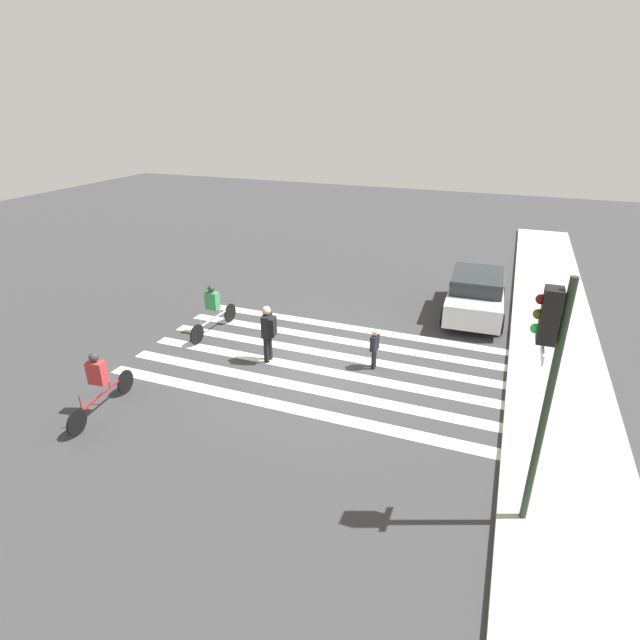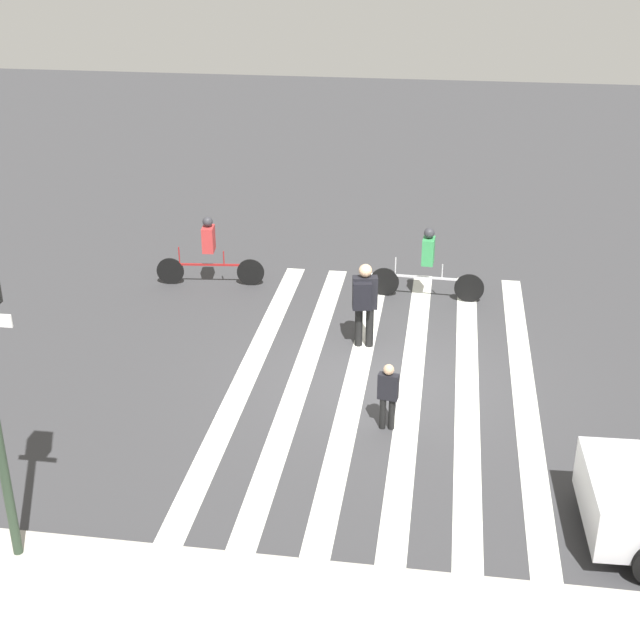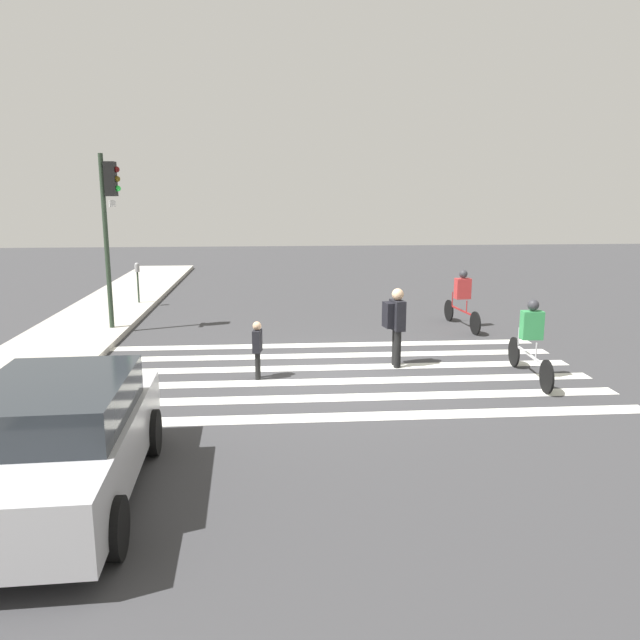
% 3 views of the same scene
% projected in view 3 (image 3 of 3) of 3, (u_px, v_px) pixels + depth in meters
% --- Properties ---
extents(ground_plane, '(60.00, 60.00, 0.00)m').
position_uv_depth(ground_plane, '(336.00, 374.00, 12.52)').
color(ground_plane, '#38383A').
extents(sidewalk_curb, '(36.00, 2.50, 0.14)m').
position_uv_depth(sidewalk_curb, '(15.00, 378.00, 12.04)').
color(sidewalk_curb, '#ADA89E').
rests_on(sidewalk_curb, ground_plane).
extents(crosswalk_stripes, '(5.26, 10.00, 0.01)m').
position_uv_depth(crosswalk_stripes, '(336.00, 374.00, 12.52)').
color(crosswalk_stripes, silver).
rests_on(crosswalk_stripes, ground_plane).
extents(traffic_light, '(0.60, 0.50, 4.53)m').
position_uv_depth(traffic_light, '(109.00, 209.00, 15.58)').
color(traffic_light, '#283828').
rests_on(traffic_light, ground_plane).
extents(parking_meter, '(0.15, 0.15, 1.41)m').
position_uv_depth(parking_meter, '(137.00, 274.00, 19.61)').
color(parking_meter, '#283828').
rests_on(parking_meter, ground_plane).
extents(pedestrian_child_with_backpack, '(0.49, 0.43, 1.65)m').
position_uv_depth(pedestrian_child_with_backpack, '(395.00, 321.00, 12.90)').
color(pedestrian_child_with_backpack, black).
rests_on(pedestrian_child_with_backpack, ground_plane).
extents(pedestrian_adult_tall_backpack, '(0.34, 0.19, 1.15)m').
position_uv_depth(pedestrian_adult_tall_backpack, '(257.00, 347.00, 12.10)').
color(pedestrian_adult_tall_backpack, black).
rests_on(pedestrian_adult_tall_backpack, ground_plane).
extents(cyclist_near_curb, '(2.36, 0.42, 1.57)m').
position_uv_depth(cyclist_near_curb, '(462.00, 296.00, 16.67)').
color(cyclist_near_curb, black).
rests_on(cyclist_near_curb, ground_plane).
extents(cyclist_far_lane, '(2.41, 0.41, 1.58)m').
position_uv_depth(cyclist_far_lane, '(531.00, 336.00, 12.05)').
color(cyclist_far_lane, black).
rests_on(cyclist_far_lane, ground_plane).
extents(car_parked_dark_suv, '(4.14, 2.03, 1.48)m').
position_uv_depth(car_parked_dark_suv, '(58.00, 441.00, 7.24)').
color(car_parked_dark_suv, '#B7B7BC').
rests_on(car_parked_dark_suv, ground_plane).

